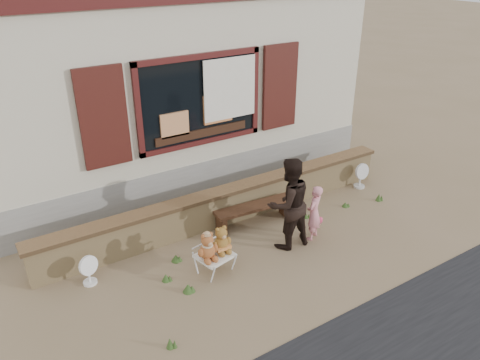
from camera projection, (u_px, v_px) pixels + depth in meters
ground at (259, 246)px, 7.97m from camera, size 80.00×80.00×0.00m
shopfront at (147, 75)px, 10.47m from camera, size 8.04×5.13×4.00m
brick_wall at (228, 204)px, 8.57m from camera, size 7.10×0.36×0.67m
bench at (254, 210)px, 8.48m from camera, size 1.55×0.45×0.39m
folding_chair at (215, 256)px, 7.20m from camera, size 0.60×0.56×0.32m
teddy_bear_left at (207, 246)px, 7.00m from camera, size 0.39×0.35×0.46m
teddy_bear_right at (221, 239)px, 7.18m from camera, size 0.38×0.35×0.45m
child at (314, 213)px, 7.97m from camera, size 0.43×0.38×1.00m
adult at (289, 204)px, 7.64m from camera, size 0.80×0.64×1.60m
fan_left at (88, 270)px, 6.96m from camera, size 0.32×0.21×0.50m
fan_right at (360, 175)px, 9.80m from camera, size 0.34×0.23×0.55m
grass_tufts at (246, 252)px, 7.68m from camera, size 5.27×1.76×0.16m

